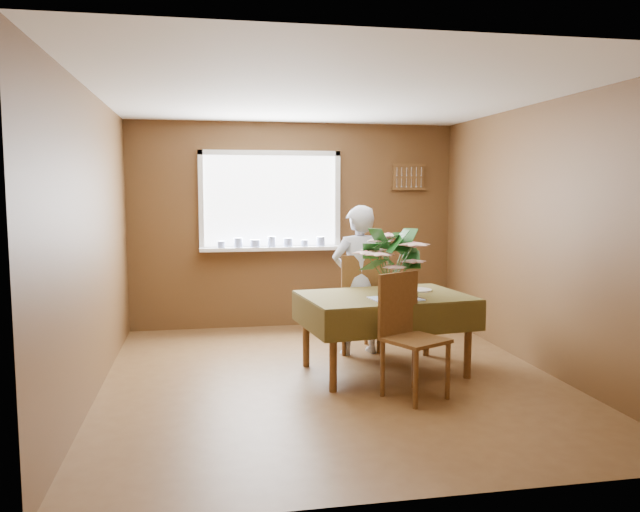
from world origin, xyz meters
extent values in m
plane|color=brown|center=(0.00, 0.00, 0.00)|extent=(4.50, 4.50, 0.00)
plane|color=white|center=(0.00, 0.00, 2.50)|extent=(4.50, 4.50, 0.00)
plane|color=brown|center=(0.00, 2.25, 1.25)|extent=(4.00, 0.00, 4.00)
plane|color=brown|center=(0.00, -2.25, 1.25)|extent=(4.00, 0.00, 4.00)
plane|color=brown|center=(-2.00, 0.00, 1.25)|extent=(0.00, 4.50, 4.50)
plane|color=brown|center=(2.00, 0.00, 1.25)|extent=(0.00, 4.50, 4.50)
cube|color=white|center=(-0.30, 2.23, 1.55)|extent=(1.60, 0.01, 1.10)
cube|color=white|center=(-0.30, 2.22, 2.13)|extent=(1.72, 0.06, 0.06)
cube|color=white|center=(-0.30, 2.22, 0.97)|extent=(1.72, 0.06, 0.06)
cube|color=white|center=(-1.13, 2.22, 1.55)|extent=(0.06, 0.06, 1.22)
cube|color=white|center=(0.53, 2.22, 1.55)|extent=(0.06, 0.06, 1.22)
cube|color=white|center=(-0.30, 2.15, 0.98)|extent=(1.72, 0.20, 0.04)
cylinder|color=white|center=(-0.90, 2.13, 1.04)|extent=(0.09, 0.09, 0.08)
cylinder|color=white|center=(-0.70, 2.13, 1.06)|extent=(0.11, 0.11, 0.12)
cylinder|color=white|center=(-0.50, 2.13, 1.05)|extent=(0.12, 0.12, 0.09)
cylinder|color=white|center=(-0.30, 2.13, 1.06)|extent=(0.10, 0.10, 0.13)
cylinder|color=white|center=(-0.10, 2.13, 1.05)|extent=(0.11, 0.11, 0.10)
cylinder|color=white|center=(0.10, 2.13, 1.04)|extent=(0.09, 0.09, 0.08)
cylinder|color=white|center=(0.30, 2.13, 1.06)|extent=(0.11, 0.11, 0.12)
cube|color=brown|center=(1.45, 2.23, 1.85)|extent=(0.40, 0.03, 0.30)
cube|color=brown|center=(1.45, 2.21, 2.00)|extent=(0.44, 0.04, 0.03)
cube|color=brown|center=(1.45, 2.21, 1.70)|extent=(0.44, 0.04, 0.03)
cylinder|color=brown|center=(-0.06, -0.37, 0.34)|extent=(0.07, 0.07, 0.68)
cylinder|color=brown|center=(1.21, -0.22, 0.34)|extent=(0.07, 0.07, 0.68)
cylinder|color=brown|center=(-0.16, 0.42, 0.34)|extent=(0.07, 0.07, 0.68)
cylinder|color=brown|center=(1.11, 0.58, 0.34)|extent=(0.07, 0.07, 0.68)
cube|color=brown|center=(0.52, 0.10, 0.70)|extent=(1.54, 1.12, 0.04)
cube|color=#3D3416|center=(0.52, 0.10, 0.72)|extent=(1.60, 1.19, 0.01)
cube|color=#3D3416|center=(0.59, -0.40, 0.58)|extent=(1.48, 0.19, 0.27)
cube|color=#3D3416|center=(0.46, 0.60, 0.58)|extent=(1.48, 0.19, 0.27)
cube|color=#3D3416|center=(-0.21, 0.01, 0.58)|extent=(0.14, 1.01, 0.27)
cube|color=#3D3416|center=(1.26, 0.19, 0.58)|extent=(0.14, 1.01, 0.27)
cube|color=#4795CB|center=(0.55, -0.13, 0.73)|extent=(0.47, 0.37, 0.01)
cylinder|color=brown|center=(0.62, 1.13, 0.24)|extent=(0.04, 0.04, 0.48)
cylinder|color=brown|center=(0.24, 1.10, 0.24)|extent=(0.04, 0.04, 0.48)
cylinder|color=brown|center=(0.66, 0.75, 0.24)|extent=(0.04, 0.04, 0.48)
cylinder|color=brown|center=(0.28, 0.72, 0.24)|extent=(0.04, 0.04, 0.48)
cube|color=brown|center=(0.45, 0.93, 0.49)|extent=(0.48, 0.48, 0.03)
cube|color=brown|center=(0.47, 0.72, 0.77)|extent=(0.44, 0.07, 0.53)
cylinder|color=brown|center=(0.48, -0.89, 0.23)|extent=(0.04, 0.04, 0.46)
cylinder|color=brown|center=(0.81, -0.72, 0.23)|extent=(0.04, 0.04, 0.46)
cylinder|color=brown|center=(0.31, -0.56, 0.23)|extent=(0.04, 0.04, 0.46)
cylinder|color=brown|center=(0.64, -0.39, 0.23)|extent=(0.04, 0.04, 0.46)
cube|color=brown|center=(0.56, -0.64, 0.48)|extent=(0.58, 0.58, 0.03)
cube|color=brown|center=(0.47, -0.46, 0.75)|extent=(0.40, 0.22, 0.52)
imported|color=white|center=(0.44, 0.78, 0.77)|extent=(0.61, 0.45, 1.53)
cylinder|color=white|center=(0.50, -0.10, 0.81)|extent=(0.13, 0.13, 0.16)
cylinder|color=#33662D|center=(0.50, -0.10, 0.93)|extent=(0.08, 0.08, 0.11)
cylinder|color=white|center=(0.90, 0.27, 0.73)|extent=(0.30, 0.30, 0.01)
cube|color=silver|center=(0.76, -0.14, 0.74)|extent=(0.09, 0.23, 0.00)
camera|label=1|loc=(-1.10, -5.36, 1.70)|focal=35.00mm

